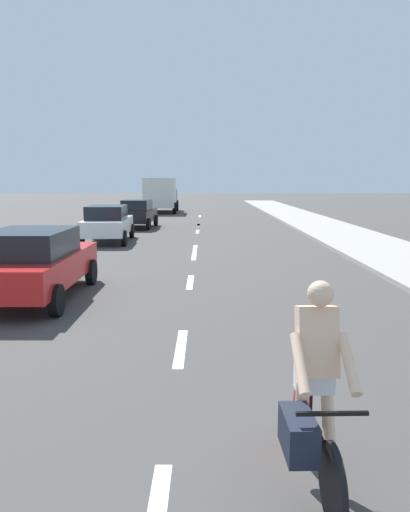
{
  "coord_description": "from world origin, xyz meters",
  "views": [
    {
      "loc": [
        0.39,
        0.99,
        2.65
      ],
      "look_at": [
        0.4,
        10.96,
        1.1
      ],
      "focal_mm": 34.43,
      "sensor_mm": 36.0,
      "label": 1
    }
  ],
  "objects": [
    {
      "name": "ground_plane",
      "position": [
        0.0,
        20.0,
        0.0
      ],
      "size": [
        160.0,
        160.0,
        0.0
      ],
      "primitive_type": "plane",
      "color": "#423F3D"
    },
    {
      "name": "sidewalk_strip",
      "position": [
        7.0,
        22.0,
        0.07
      ],
      "size": [
        3.6,
        80.0,
        0.14
      ],
      "primitive_type": "cube",
      "color": "#9E998E",
      "rests_on": "ground"
    },
    {
      "name": "lane_stripe_2",
      "position": [
        0.0,
        8.49,
        0.0
      ],
      "size": [
        0.16,
        1.8,
        0.01
      ],
      "primitive_type": "cube",
      "color": "white",
      "rests_on": "ground"
    },
    {
      "name": "lane_stripe_3",
      "position": [
        0.0,
        13.56,
        0.0
      ],
      "size": [
        0.16,
        1.8,
        0.01
      ],
      "primitive_type": "cube",
      "color": "white",
      "rests_on": "ground"
    },
    {
      "name": "lane_stripe_4",
      "position": [
        0.0,
        17.98,
        0.0
      ],
      "size": [
        0.16,
        1.8,
        0.01
      ],
      "primitive_type": "cube",
      "color": "white",
      "rests_on": "ground"
    },
    {
      "name": "lane_stripe_5",
      "position": [
        0.0,
        20.01,
        0.0
      ],
      "size": [
        0.16,
        1.8,
        0.01
      ],
      "primitive_type": "cube",
      "color": "white",
      "rests_on": "ground"
    },
    {
      "name": "lane_stripe_6",
      "position": [
        0.0,
        26.27,
        0.0
      ],
      "size": [
        0.16,
        1.8,
        0.01
      ],
      "primitive_type": "cube",
      "color": "white",
      "rests_on": "ground"
    },
    {
      "name": "lane_stripe_7",
      "position": [
        0.0,
        30.23,
        0.0
      ],
      "size": [
        0.16,
        1.8,
        0.01
      ],
      "primitive_type": "cube",
      "color": "white",
      "rests_on": "ground"
    },
    {
      "name": "lane_stripe_8",
      "position": [
        0.0,
        30.43,
        0.0
      ],
      "size": [
        0.16,
        1.8,
        0.01
      ],
      "primitive_type": "cube",
      "color": "white",
      "rests_on": "ground"
    },
    {
      "name": "lane_stripe_9",
      "position": [
        0.0,
        37.18,
        0.0
      ],
      "size": [
        0.16,
        1.8,
        0.01
      ],
      "primitive_type": "cube",
      "color": "white",
      "rests_on": "ground"
    },
    {
      "name": "cyclist",
      "position": [
        1.3,
        4.92,
        0.83
      ],
      "size": [
        0.63,
        1.71,
        1.82
      ],
      "rotation": [
        0.0,
        0.0,
        3.17
      ],
      "color": "black",
      "rests_on": "ground"
    },
    {
      "name": "parked_car_red",
      "position": [
        -3.45,
        11.77,
        0.84
      ],
      "size": [
        2.04,
        4.41,
        1.57
      ],
      "rotation": [
        0.0,
        0.0,
        0.0
      ],
      "color": "red",
      "rests_on": "ground"
    },
    {
      "name": "parked_car_white",
      "position": [
        -3.8,
        21.99,
        0.84
      ],
      "size": [
        2.03,
        4.17,
        1.57
      ],
      "rotation": [
        0.0,
        0.0,
        0.04
      ],
      "color": "white",
      "rests_on": "ground"
    },
    {
      "name": "parked_car_black",
      "position": [
        -3.36,
        28.28,
        0.83
      ],
      "size": [
        1.96,
        3.9,
        1.57
      ],
      "rotation": [
        0.0,
        0.0,
        -0.05
      ],
      "color": "black",
      "rests_on": "ground"
    },
    {
      "name": "delivery_truck",
      "position": [
        -3.25,
        41.61,
        1.5
      ],
      "size": [
        2.74,
        6.27,
        2.8
      ],
      "rotation": [
        0.0,
        0.0,
        0.01
      ],
      "color": "#23478C",
      "rests_on": "ground"
    }
  ]
}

